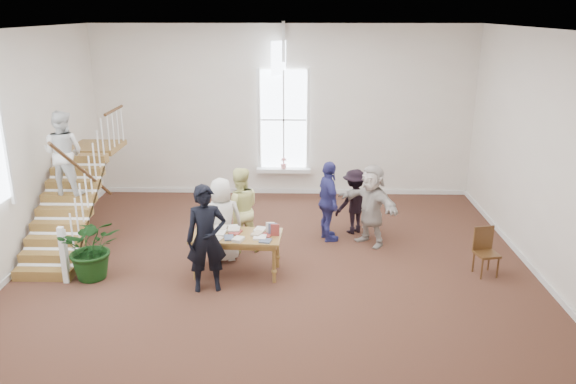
{
  "coord_description": "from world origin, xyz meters",
  "views": [
    {
      "loc": [
        0.48,
        -10.24,
        4.83
      ],
      "look_at": [
        0.22,
        0.4,
        1.36
      ],
      "focal_mm": 35.0,
      "sensor_mm": 36.0,
      "label": 1
    }
  ],
  "objects_px": {
    "police_officer": "(206,239)",
    "floor_plant": "(92,247)",
    "woman_cluster_b": "(354,201)",
    "woman_cluster_a": "(328,201)",
    "woman_cluster_c": "(371,205)",
    "library_table": "(236,239)",
    "side_chair": "(485,248)",
    "elderly_woman": "(222,220)",
    "person_yellow": "(240,210)"
  },
  "relations": [
    {
      "from": "police_officer",
      "to": "floor_plant",
      "type": "xyz_separation_m",
      "value": [
        -2.22,
        0.41,
        -0.36
      ]
    },
    {
      "from": "person_yellow",
      "to": "side_chair",
      "type": "relative_size",
      "value": 1.94
    },
    {
      "from": "library_table",
      "to": "woman_cluster_b",
      "type": "xyz_separation_m",
      "value": [
        2.41,
        2.14,
        0.03
      ]
    },
    {
      "from": "library_table",
      "to": "police_officer",
      "type": "xyz_separation_m",
      "value": [
        -0.44,
        -0.66,
        0.27
      ]
    },
    {
      "from": "woman_cluster_b",
      "to": "elderly_woman",
      "type": "bearing_deg",
      "value": -3.13
    },
    {
      "from": "elderly_woman",
      "to": "woman_cluster_b",
      "type": "xyz_separation_m",
      "value": [
        2.76,
        1.55,
        -0.12
      ]
    },
    {
      "from": "elderly_woman",
      "to": "floor_plant",
      "type": "distance_m",
      "value": 2.48
    },
    {
      "from": "library_table",
      "to": "person_yellow",
      "type": "bearing_deg",
      "value": 95.36
    },
    {
      "from": "woman_cluster_c",
      "to": "side_chair",
      "type": "xyz_separation_m",
      "value": [
        2.01,
        -1.37,
        -0.37
      ]
    },
    {
      "from": "woman_cluster_b",
      "to": "library_table",
      "type": "bearing_deg",
      "value": 9.08
    },
    {
      "from": "woman_cluster_b",
      "to": "side_chair",
      "type": "height_order",
      "value": "woman_cluster_b"
    },
    {
      "from": "police_officer",
      "to": "woman_cluster_c",
      "type": "distance_m",
      "value": 3.82
    },
    {
      "from": "woman_cluster_b",
      "to": "floor_plant",
      "type": "xyz_separation_m",
      "value": [
        -5.07,
        -2.39,
        -0.12
      ]
    },
    {
      "from": "woman_cluster_b",
      "to": "woman_cluster_c",
      "type": "bearing_deg",
      "value": 82.3
    },
    {
      "from": "person_yellow",
      "to": "floor_plant",
      "type": "bearing_deg",
      "value": 13.71
    },
    {
      "from": "floor_plant",
      "to": "side_chair",
      "type": "distance_m",
      "value": 7.39
    },
    {
      "from": "woman_cluster_b",
      "to": "floor_plant",
      "type": "bearing_deg",
      "value": -7.2
    },
    {
      "from": "library_table",
      "to": "elderly_woman",
      "type": "bearing_deg",
      "value": 123.25
    },
    {
      "from": "elderly_woman",
      "to": "woman_cluster_c",
      "type": "height_order",
      "value": "woman_cluster_c"
    },
    {
      "from": "library_table",
      "to": "side_chair",
      "type": "relative_size",
      "value": 1.88
    },
    {
      "from": "woman_cluster_a",
      "to": "side_chair",
      "type": "xyz_separation_m",
      "value": [
        2.91,
        -1.57,
        -0.38
      ]
    },
    {
      "from": "side_chair",
      "to": "library_table",
      "type": "bearing_deg",
      "value": 169.25
    },
    {
      "from": "floor_plant",
      "to": "elderly_woman",
      "type": "bearing_deg",
      "value": 20.05
    },
    {
      "from": "library_table",
      "to": "side_chair",
      "type": "xyz_separation_m",
      "value": [
        4.73,
        0.12,
        -0.2
      ]
    },
    {
      "from": "police_officer",
      "to": "elderly_woman",
      "type": "relative_size",
      "value": 1.15
    },
    {
      "from": "woman_cluster_c",
      "to": "floor_plant",
      "type": "distance_m",
      "value": 5.65
    },
    {
      "from": "elderly_woman",
      "to": "floor_plant",
      "type": "xyz_separation_m",
      "value": [
        -2.32,
        -0.84,
        -0.24
      ]
    },
    {
      "from": "woman_cluster_a",
      "to": "elderly_woman",
      "type": "bearing_deg",
      "value": 102.15
    },
    {
      "from": "elderly_woman",
      "to": "floor_plant",
      "type": "bearing_deg",
      "value": 2.23
    },
    {
      "from": "police_officer",
      "to": "woman_cluster_c",
      "type": "relative_size",
      "value": 1.11
    },
    {
      "from": "person_yellow",
      "to": "elderly_woman",
      "type": "bearing_deg",
      "value": 45.53
    },
    {
      "from": "woman_cluster_b",
      "to": "side_chair",
      "type": "relative_size",
      "value": 1.6
    },
    {
      "from": "woman_cluster_c",
      "to": "library_table",
      "type": "bearing_deg",
      "value": -102.12
    },
    {
      "from": "woman_cluster_a",
      "to": "floor_plant",
      "type": "height_order",
      "value": "woman_cluster_a"
    },
    {
      "from": "woman_cluster_a",
      "to": "woman_cluster_c",
      "type": "xyz_separation_m",
      "value": [
        0.9,
        -0.2,
        -0.0
      ]
    },
    {
      "from": "woman_cluster_b",
      "to": "floor_plant",
      "type": "relative_size",
      "value": 1.2
    },
    {
      "from": "woman_cluster_a",
      "to": "woman_cluster_c",
      "type": "bearing_deg",
      "value": -117.39
    },
    {
      "from": "woman_cluster_a",
      "to": "woman_cluster_c",
      "type": "height_order",
      "value": "woman_cluster_a"
    },
    {
      "from": "side_chair",
      "to": "person_yellow",
      "type": "bearing_deg",
      "value": 156.29
    },
    {
      "from": "woman_cluster_c",
      "to": "elderly_woman",
      "type": "bearing_deg",
      "value": -114.48
    },
    {
      "from": "police_officer",
      "to": "woman_cluster_a",
      "type": "relative_size",
      "value": 1.11
    },
    {
      "from": "person_yellow",
      "to": "woman_cluster_c",
      "type": "xyz_separation_m",
      "value": [
        2.76,
        0.4,
        -0.02
      ]
    },
    {
      "from": "library_table",
      "to": "woman_cluster_b",
      "type": "distance_m",
      "value": 3.23
    },
    {
      "from": "woman_cluster_a",
      "to": "side_chair",
      "type": "height_order",
      "value": "woman_cluster_a"
    },
    {
      "from": "library_table",
      "to": "floor_plant",
      "type": "relative_size",
      "value": 1.41
    },
    {
      "from": "library_table",
      "to": "side_chair",
      "type": "height_order",
      "value": "side_chair"
    },
    {
      "from": "elderly_woman",
      "to": "woman_cluster_b",
      "type": "relative_size",
      "value": 1.16
    },
    {
      "from": "woman_cluster_b",
      "to": "woman_cluster_a",
      "type": "bearing_deg",
      "value": 4.4
    },
    {
      "from": "floor_plant",
      "to": "woman_cluster_c",
      "type": "bearing_deg",
      "value": 17.99
    },
    {
      "from": "woman_cluster_b",
      "to": "floor_plant",
      "type": "distance_m",
      "value": 5.61
    }
  ]
}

